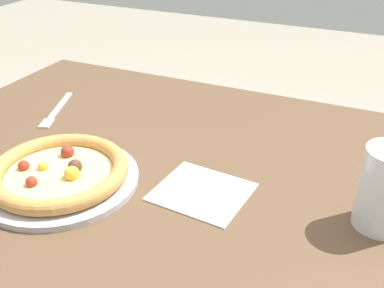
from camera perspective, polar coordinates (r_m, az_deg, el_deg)
dining_table at (r=1.00m, az=-4.59°, el=-7.56°), size 1.12×0.83×0.75m
pizza_near at (r=0.88m, az=-16.26°, el=-3.59°), size 0.29×0.29×0.04m
paper_napkin at (r=0.82m, az=1.25°, el=-6.00°), size 0.17×0.16×0.00m
fork at (r=1.17m, az=-16.63°, el=3.97°), size 0.09×0.20×0.00m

